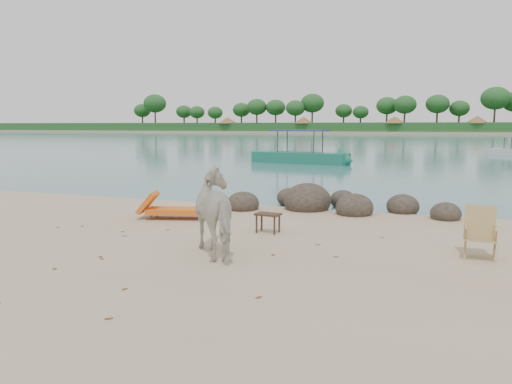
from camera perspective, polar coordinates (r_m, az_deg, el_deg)
water at (r=97.93m, az=17.67°, el=5.89°), size 400.00×400.00×0.00m
far_shore at (r=177.88m, az=18.75°, el=6.48°), size 420.00×90.00×1.40m
far_scenery at (r=144.58m, az=18.50°, el=7.56°), size 420.00×18.00×9.50m
boulders at (r=14.23m, az=8.13°, el=-1.39°), size 6.24×2.83×1.01m
cow at (r=9.21m, az=-4.06°, el=-2.45°), size 1.90×1.96×1.59m
side_table at (r=11.08m, az=1.37°, el=-3.73°), size 0.58×0.41×0.43m
lounge_chair at (r=12.89m, az=-8.89°, el=-1.86°), size 2.06×1.18×0.59m
deck_chair at (r=9.79m, az=24.29°, el=-4.50°), size 0.62×0.67×0.92m
boat_near at (r=32.47m, az=5.06°, el=6.45°), size 7.34×2.90×3.48m
dead_leaves at (r=9.48m, az=-12.50°, el=-7.19°), size 7.43×5.96×0.00m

